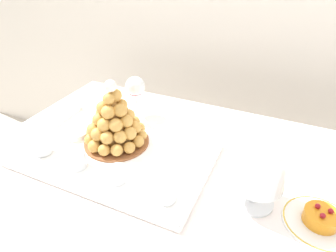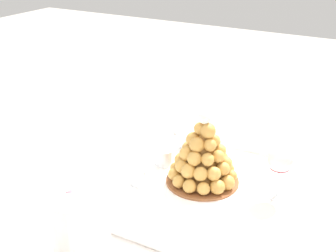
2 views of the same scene
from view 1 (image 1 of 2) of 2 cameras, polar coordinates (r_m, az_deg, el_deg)
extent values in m
cylinder|color=brown|center=(1.69, -12.24, -5.51)|extent=(0.04, 0.04, 0.75)
cube|color=brown|center=(0.93, 5.23, -10.62)|extent=(1.44, 0.90, 0.02)
cube|color=white|center=(0.92, 5.26, -10.09)|extent=(1.50, 0.96, 0.00)
cube|color=white|center=(1.38, 11.77, -2.35)|extent=(1.50, 0.01, 0.30)
cube|color=white|center=(1.39, -25.71, -5.09)|extent=(0.01, 0.96, 0.30)
cube|color=white|center=(1.01, -10.06, -5.71)|extent=(0.63, 0.40, 0.01)
cube|color=white|center=(0.89, -17.37, -12.22)|extent=(0.63, 0.01, 0.02)
cube|color=white|center=(1.14, -4.62, 0.36)|extent=(0.63, 0.01, 0.02)
cube|color=white|center=(1.19, -22.96, -0.99)|extent=(0.01, 0.40, 0.02)
cube|color=white|center=(0.89, 7.35, -10.33)|extent=(0.01, 0.40, 0.02)
cylinder|color=white|center=(1.00, -10.08, -5.53)|extent=(0.37, 0.37, 0.00)
cylinder|color=brown|center=(1.06, -10.07, -3.06)|extent=(0.23, 0.23, 0.01)
cone|color=#B07937|center=(1.00, -10.59, 1.52)|extent=(0.15, 0.15, 0.19)
sphere|color=gold|center=(1.00, -5.92, -3.07)|extent=(0.04, 0.04, 0.04)
sphere|color=gold|center=(1.04, -5.28, -1.77)|extent=(0.04, 0.04, 0.04)
sphere|color=gold|center=(1.07, -5.78, -0.53)|extent=(0.05, 0.05, 0.05)
sphere|color=gold|center=(1.10, -7.21, 0.28)|extent=(0.05, 0.05, 0.05)
sphere|color=gold|center=(1.12, -9.22, 0.65)|extent=(0.04, 0.04, 0.04)
sphere|color=gold|center=(1.12, -11.41, 0.48)|extent=(0.04, 0.04, 0.04)
sphere|color=gold|center=(1.10, -13.38, -0.17)|extent=(0.05, 0.05, 0.05)
sphere|color=gold|center=(1.07, -14.71, -1.29)|extent=(0.05, 0.05, 0.05)
sphere|color=gold|center=(1.04, -15.08, -2.65)|extent=(0.04, 0.04, 0.04)
sphere|color=gold|center=(1.01, -14.32, -3.92)|extent=(0.05, 0.05, 0.05)
sphere|color=gold|center=(0.98, -12.52, -4.66)|extent=(0.04, 0.04, 0.04)
sphere|color=gold|center=(0.97, -10.08, -4.72)|extent=(0.04, 0.04, 0.04)
sphere|color=gold|center=(0.98, -7.65, -4.25)|extent=(0.04, 0.04, 0.04)
sphere|color=gold|center=(1.01, -6.50, -0.27)|extent=(0.04, 0.04, 0.04)
sphere|color=gold|center=(1.04, -6.74, 0.82)|extent=(0.04, 0.04, 0.04)
sphere|color=gold|center=(1.07, -8.09, 1.70)|extent=(0.04, 0.04, 0.04)
sphere|color=gold|center=(1.08, -10.08, 1.90)|extent=(0.04, 0.04, 0.04)
sphere|color=gold|center=(1.08, -12.13, 1.39)|extent=(0.05, 0.05, 0.05)
sphere|color=gold|center=(1.06, -13.72, 0.55)|extent=(0.04, 0.04, 0.04)
sphere|color=gold|center=(1.02, -14.35, -0.52)|extent=(0.05, 0.05, 0.05)
sphere|color=gold|center=(0.99, -13.72, -1.63)|extent=(0.05, 0.05, 0.05)
sphere|color=gold|center=(0.97, -11.93, -2.32)|extent=(0.04, 0.04, 0.04)
sphere|color=gold|center=(0.96, -9.58, -2.24)|extent=(0.04, 0.04, 0.04)
sphere|color=gold|center=(0.98, -7.53, -1.45)|extent=(0.05, 0.05, 0.05)
sphere|color=gold|center=(1.01, -7.68, 2.20)|extent=(0.04, 0.04, 0.04)
sphere|color=gold|center=(1.04, -8.83, 3.00)|extent=(0.04, 0.04, 0.04)
sphere|color=gold|center=(1.05, -10.94, 3.12)|extent=(0.04, 0.04, 0.04)
sphere|color=gold|center=(1.03, -12.88, 2.46)|extent=(0.05, 0.05, 0.05)
sphere|color=gold|center=(1.00, -13.57, 1.26)|extent=(0.04, 0.04, 0.04)
sphere|color=gold|center=(0.97, -12.51, 0.22)|extent=(0.05, 0.05, 0.05)
sphere|color=gold|center=(0.96, -10.25, 0.16)|extent=(0.05, 0.05, 0.05)
sphere|color=gold|center=(0.97, -8.21, 0.95)|extent=(0.04, 0.04, 0.04)
sphere|color=gold|center=(1.00, -9.11, 4.19)|extent=(0.04, 0.04, 0.04)
sphere|color=gold|center=(1.02, -11.10, 4.38)|extent=(0.04, 0.04, 0.04)
sphere|color=gold|center=(0.99, -12.74, 3.57)|extent=(0.05, 0.05, 0.05)
sphere|color=gold|center=(0.96, -11.75, 2.67)|extent=(0.05, 0.05, 0.05)
sphere|color=gold|center=(0.96, -9.44, 3.06)|extent=(0.05, 0.05, 0.05)
sphere|color=gold|center=(0.98, -10.46, 5.96)|extent=(0.05, 0.05, 0.05)
sphere|color=gold|center=(0.96, -11.67, 5.25)|extent=(0.04, 0.04, 0.04)
sphere|color=white|center=(0.95, -11.31, 7.78)|extent=(0.04, 0.04, 0.04)
cylinder|color=silver|center=(1.07, -23.63, -3.74)|extent=(0.06, 0.06, 0.05)
cylinder|color=brown|center=(1.08, -23.48, -4.32)|extent=(0.05, 0.05, 0.02)
cylinder|color=#8C603D|center=(1.07, -23.68, -3.57)|extent=(0.05, 0.05, 0.01)
sphere|color=brown|center=(1.07, -23.42, -2.91)|extent=(0.02, 0.02, 0.02)
cylinder|color=silver|center=(0.97, -17.61, -6.39)|extent=(0.06, 0.06, 0.05)
cylinder|color=#F4EAC6|center=(0.97, -17.47, -7.10)|extent=(0.05, 0.05, 0.02)
cylinder|color=white|center=(0.96, -17.66, -6.19)|extent=(0.05, 0.05, 0.02)
sphere|color=brown|center=(0.96, -17.67, -5.58)|extent=(0.02, 0.02, 0.02)
cylinder|color=silver|center=(0.88, -10.01, -9.40)|extent=(0.05, 0.05, 0.05)
cylinder|color=gold|center=(0.89, -9.92, -10.10)|extent=(0.04, 0.04, 0.02)
cylinder|color=#EAC166|center=(0.88, -10.04, -9.19)|extent=(0.04, 0.04, 0.02)
sphere|color=brown|center=(0.88, -9.89, -8.37)|extent=(0.01, 0.01, 0.01)
cylinder|color=silver|center=(0.82, -0.37, -13.10)|extent=(0.05, 0.05, 0.05)
cylinder|color=brown|center=(0.83, -0.37, -13.73)|extent=(0.05, 0.05, 0.02)
cylinder|color=#8C603D|center=(0.82, -0.37, -12.91)|extent=(0.05, 0.05, 0.01)
sphere|color=brown|center=(0.81, 0.12, -12.16)|extent=(0.02, 0.02, 0.02)
cylinder|color=white|center=(1.13, -17.68, -1.36)|extent=(0.09, 0.09, 0.02)
cylinder|color=#F2CC59|center=(1.12, -17.75, -0.97)|extent=(0.08, 0.08, 0.00)
cylinder|color=white|center=(0.87, 16.37, -14.05)|extent=(0.11, 0.11, 0.01)
cylinder|color=white|center=(0.85, 16.74, -12.36)|extent=(0.02, 0.02, 0.07)
cylinder|color=white|center=(0.78, 17.91, -6.93)|extent=(0.14, 0.14, 0.14)
cylinder|color=brown|center=(0.81, 18.57, -9.92)|extent=(0.06, 0.05, 0.04)
cylinder|color=brown|center=(0.83, 16.37, -8.39)|extent=(0.07, 0.05, 0.07)
cylinder|color=yellow|center=(0.79, 15.87, -10.76)|extent=(0.05, 0.05, 0.04)
cylinder|color=#F9A54C|center=(0.81, 19.46, -7.95)|extent=(0.06, 0.06, 0.05)
cylinder|color=#D199D8|center=(0.82, 15.85, -6.77)|extent=(0.07, 0.05, 0.07)
cylinder|color=brown|center=(0.78, 17.04, -9.44)|extent=(0.07, 0.05, 0.07)
cylinder|color=#F9A54C|center=(0.79, 18.27, -6.20)|extent=(0.05, 0.05, 0.02)
cylinder|color=#F9A54C|center=(0.79, 17.09, -6.32)|extent=(0.07, 0.06, 0.07)
cylinder|color=#F9A54C|center=(0.75, 16.89, -8.45)|extent=(0.06, 0.05, 0.06)
cylinder|color=#72B2E0|center=(0.78, 20.75, -7.73)|extent=(0.05, 0.05, 0.05)
cylinder|color=#F9A54C|center=(0.79, 18.28, -4.17)|extent=(0.06, 0.05, 0.06)
cylinder|color=#9ED860|center=(0.76, 16.81, -5.54)|extent=(0.05, 0.06, 0.04)
cylinder|color=#9ED860|center=(0.75, 18.02, -6.36)|extent=(0.06, 0.05, 0.04)
cylinder|color=#9ED860|center=(0.78, 20.34, -5.22)|extent=(0.07, 0.06, 0.06)
cylinder|color=#D199D8|center=(0.76, 18.10, -3.27)|extent=(0.06, 0.06, 0.03)
cylinder|color=pink|center=(0.73, 17.62, -4.80)|extent=(0.06, 0.05, 0.06)
cylinder|color=#9ED860|center=(0.75, 20.78, -4.32)|extent=(0.05, 0.05, 0.04)
cylinder|color=white|center=(0.88, 27.66, -16.52)|extent=(0.19, 0.19, 0.01)
torus|color=gold|center=(0.88, 27.71, -16.38)|extent=(0.18, 0.18, 0.00)
cylinder|color=orange|center=(0.87, 28.01, -15.61)|extent=(0.09, 0.09, 0.03)
sphere|color=#A51923|center=(0.86, 29.49, -14.42)|extent=(0.01, 0.01, 0.01)
sphere|color=#A51923|center=(0.86, 27.47, -13.88)|extent=(0.01, 0.01, 0.01)
sphere|color=#A51923|center=(0.84, 28.26, -15.33)|extent=(0.01, 0.01, 0.01)
cylinder|color=silver|center=(1.25, -6.16, 2.58)|extent=(0.06, 0.06, 0.00)
cylinder|color=silver|center=(1.22, -6.29, 4.44)|extent=(0.01, 0.01, 0.09)
sphere|color=silver|center=(1.19, -6.51, 7.83)|extent=(0.08, 0.08, 0.08)
cylinder|color=maroon|center=(1.20, -6.47, 7.16)|extent=(0.06, 0.06, 0.03)
camera|label=2|loc=(1.40, 59.55, 24.77)|focal=49.50mm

